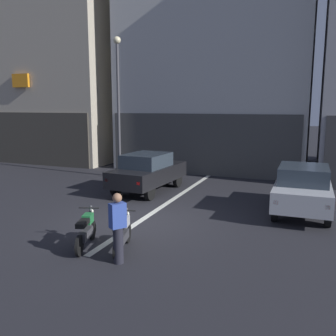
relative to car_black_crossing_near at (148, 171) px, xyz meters
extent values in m
plane|color=#232328|center=(1.47, -3.78, -0.89)|extent=(120.00, 120.00, 0.00)
cube|color=silver|center=(1.47, 2.22, -0.88)|extent=(0.20, 18.00, 0.01)
cube|color=#B2A893|center=(-10.30, 8.23, 9.78)|extent=(9.92, 8.52, 21.33)
cube|color=#3E3A33|center=(-10.30, 3.91, 0.71)|extent=(9.52, 0.10, 3.20)
cube|color=orange|center=(-10.15, 3.84, 4.21)|extent=(1.19, 0.16, 0.80)
cube|color=#454543|center=(0.95, 4.44, 0.71)|extent=(10.01, 0.10, 3.20)
cylinder|color=black|center=(-0.68, 1.39, -0.57)|extent=(0.23, 0.65, 0.64)
cylinder|color=black|center=(0.87, 1.28, -0.57)|extent=(0.23, 0.65, 0.64)
cylinder|color=black|center=(-0.86, -1.20, -0.57)|extent=(0.23, 0.65, 0.64)
cylinder|color=black|center=(0.68, -1.31, -0.57)|extent=(0.23, 0.65, 0.64)
cube|color=black|center=(0.00, 0.04, -0.14)|extent=(2.05, 4.22, 0.66)
cube|color=#2D3842|center=(-0.01, -0.11, 0.47)|extent=(1.69, 2.08, 0.56)
cube|color=red|center=(-0.85, -1.93, -0.09)|extent=(0.14, 0.07, 0.12)
cube|color=red|center=(0.56, -2.03, -0.09)|extent=(0.14, 0.07, 0.12)
cylinder|color=black|center=(5.41, 0.38, -0.57)|extent=(0.19, 0.64, 0.64)
cylinder|color=black|center=(6.96, 0.40, -0.57)|extent=(0.19, 0.64, 0.64)
cylinder|color=black|center=(5.44, -2.22, -0.57)|extent=(0.19, 0.64, 0.64)
cylinder|color=black|center=(6.99, -2.20, -0.57)|extent=(0.19, 0.64, 0.64)
cube|color=#B7BABF|center=(6.20, -0.91, -0.14)|extent=(1.80, 4.12, 0.66)
cube|color=#2D3842|center=(6.20, -1.06, 0.47)|extent=(1.57, 1.98, 0.56)
cube|color=red|center=(5.52, -2.94, -0.09)|extent=(0.14, 0.06, 0.12)
cube|color=red|center=(6.92, -2.92, -0.09)|extent=(0.14, 0.06, 0.12)
cylinder|color=black|center=(3.69, 6.59, -0.57)|extent=(0.21, 0.65, 0.64)
cylinder|color=black|center=(2.14, 6.51, -0.57)|extent=(0.21, 0.65, 0.64)
cylinder|color=black|center=(3.56, 9.19, -0.57)|extent=(0.21, 0.65, 0.64)
cylinder|color=black|center=(2.01, 9.11, -0.57)|extent=(0.21, 0.65, 0.64)
cube|color=#1E38BF|center=(2.85, 7.85, -0.14)|extent=(1.97, 4.18, 0.66)
cube|color=#2D3842|center=(2.85, 8.00, 0.47)|extent=(1.65, 2.04, 0.56)
cube|color=red|center=(3.45, 9.90, -0.09)|extent=(0.14, 0.07, 0.12)
cube|color=red|center=(2.05, 9.83, -0.09)|extent=(0.14, 0.07, 0.12)
cylinder|color=#47474C|center=(-2.67, 2.37, 2.39)|extent=(0.14, 0.14, 6.55)
sphere|color=beige|center=(-2.67, 2.37, 5.84)|extent=(0.36, 0.36, 0.36)
cylinder|color=black|center=(0.95, -5.71, -0.63)|extent=(0.22, 0.52, 0.52)
cylinder|color=black|center=(1.30, -6.81, -0.63)|extent=(0.22, 0.52, 0.52)
cube|color=#38383D|center=(1.14, -6.31, -0.52)|extent=(0.41, 0.76, 0.22)
cube|color=black|center=(1.19, -6.46, -0.17)|extent=(0.39, 0.64, 0.12)
cube|color=#1E7238|center=(1.07, -6.06, -0.19)|extent=(0.32, 0.41, 0.24)
cylinder|color=#4C4C51|center=(1.00, -5.86, -0.25)|extent=(0.14, 0.25, 0.70)
cylinder|color=black|center=(1.02, -5.93, 0.07)|extent=(0.54, 0.20, 0.04)
sphere|color=silver|center=(0.96, -5.73, -0.09)|extent=(0.12, 0.12, 0.12)
cylinder|color=black|center=(1.97, -5.57, -0.63)|extent=(0.20, 0.52, 0.52)
cylinder|color=black|center=(2.26, -6.68, -0.63)|extent=(0.20, 0.52, 0.52)
cube|color=#38383D|center=(2.13, -6.17, -0.52)|extent=(0.38, 0.76, 0.22)
cube|color=black|center=(2.17, -6.33, -0.17)|extent=(0.37, 0.64, 0.12)
cube|color=#B2B5BA|center=(2.07, -5.93, -0.19)|extent=(0.30, 0.40, 0.24)
cylinder|color=#4C4C51|center=(2.01, -5.71, -0.25)|extent=(0.13, 0.25, 0.70)
cylinder|color=black|center=(2.03, -5.79, 0.07)|extent=(0.54, 0.17, 0.04)
sphere|color=silver|center=(1.98, -5.59, -0.09)|extent=(0.12, 0.12, 0.12)
cylinder|color=#23232D|center=(2.38, -6.80, -0.46)|extent=(0.24, 0.24, 0.86)
cube|color=#334CA5|center=(2.38, -6.80, 0.26)|extent=(0.38, 0.42, 0.58)
sphere|color=#9E7051|center=(2.38, -6.80, 0.67)|extent=(0.22, 0.22, 0.22)
camera|label=1|loc=(6.43, -13.87, 2.74)|focal=39.21mm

